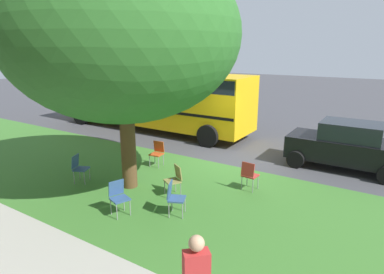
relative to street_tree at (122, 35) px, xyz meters
name	(u,v)px	position (x,y,z in m)	size (l,w,h in m)	color
ground	(220,161)	(-1.24, -3.47, -4.39)	(80.00, 80.00, 0.00)	#424247
grass_verge	(169,192)	(-1.24, -0.27, -4.39)	(48.00, 6.00, 0.01)	#3D752D
street_tree	(122,35)	(0.00, 0.00, 0.00)	(6.39, 6.39, 6.76)	brown
chair_0	(175,178)	(-1.50, -0.23, -3.87)	(0.57, 0.57, 0.88)	olive
chair_1	(157,152)	(0.42, -1.89, -3.87)	(0.46, 0.47, 0.88)	#C64C1E
chair_2	(79,166)	(1.55, 0.60, -3.87)	(0.55, 0.54, 0.88)	#335184
chair_3	(119,195)	(-0.96, 1.43, -3.87)	(0.54, 0.53, 0.88)	#335184
chair_4	(174,196)	(-2.15, 0.72, -3.87)	(0.55, 0.55, 0.88)	#335184
chair_5	(249,174)	(-3.15, -1.66, -3.87)	(0.45, 0.45, 0.88)	#B7332D
parked_car	(346,145)	(-5.22, -5.15, -3.55)	(3.70, 1.92, 1.65)	black
school_bus	(152,95)	(4.04, -6.07, -2.63)	(10.40, 2.80, 2.88)	yellow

